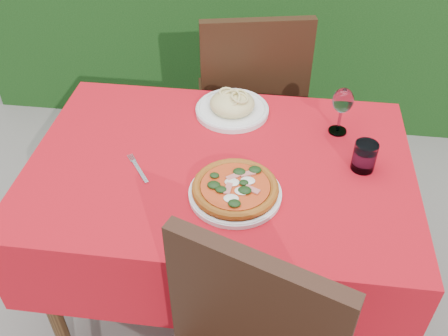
# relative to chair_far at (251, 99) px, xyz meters

# --- Properties ---
(ground) EXTENTS (60.00, 60.00, 0.00)m
(ground) POSITION_rel_chair_far_xyz_m (-0.05, -0.67, -0.57)
(ground) COLOR #68635E
(ground) RESTS_ON ground
(dining_table) EXTENTS (1.26, 0.86, 0.75)m
(dining_table) POSITION_rel_chair_far_xyz_m (-0.05, -0.67, 0.03)
(dining_table) COLOR #482E17
(dining_table) RESTS_ON ground
(chair_far) EXTENTS (0.53, 0.53, 1.00)m
(chair_far) POSITION_rel_chair_far_xyz_m (0.00, 0.00, 0.00)
(chair_far) COLOR black
(chair_far) RESTS_ON ground
(pizza_plate) EXTENTS (0.31, 0.31, 0.05)m
(pizza_plate) POSITION_rel_chair_far_xyz_m (0.02, -0.82, 0.20)
(pizza_plate) COLOR white
(pizza_plate) RESTS_ON dining_table
(pasta_plate) EXTENTS (0.27, 0.27, 0.08)m
(pasta_plate) POSITION_rel_chair_far_xyz_m (-0.04, -0.37, 0.20)
(pasta_plate) COLOR silver
(pasta_plate) RESTS_ON dining_table
(water_glass) EXTENTS (0.07, 0.07, 0.10)m
(water_glass) POSITION_rel_chair_far_xyz_m (0.41, -0.64, 0.22)
(water_glass) COLOR silver
(water_glass) RESTS_ON dining_table
(wine_glass) EXTENTS (0.07, 0.07, 0.18)m
(wine_glass) POSITION_rel_chair_far_xyz_m (0.34, -0.45, 0.30)
(wine_glass) COLOR silver
(wine_glass) RESTS_ON dining_table
(fork) EXTENTS (0.12, 0.15, 0.00)m
(fork) POSITION_rel_chair_far_xyz_m (-0.30, -0.75, 0.18)
(fork) COLOR silver
(fork) RESTS_ON dining_table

